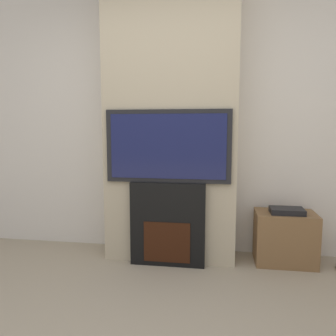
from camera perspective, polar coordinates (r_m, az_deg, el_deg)
name	(u,v)px	position (r m, az deg, el deg)	size (l,w,h in m)	color
wall_back	(175,118)	(3.34, 1.15, 8.68)	(6.00, 0.06, 2.70)	silver
chimney_breast	(171,117)	(3.11, 0.58, 8.80)	(1.22, 0.41, 2.70)	#BCAD8E
fireplace	(168,224)	(3.03, 0.00, -9.70)	(0.68, 0.15, 0.77)	black
television	(168,146)	(2.91, -0.01, 3.79)	(1.12, 0.07, 0.65)	black
media_stand	(285,237)	(3.28, 19.68, -11.24)	(0.54, 0.36, 0.53)	brown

